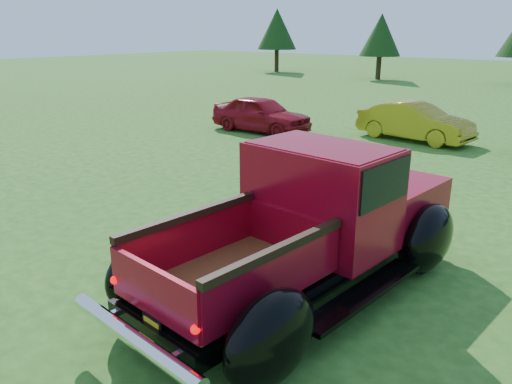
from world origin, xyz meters
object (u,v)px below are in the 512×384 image
Objects in this scene: tree_far_west at (277,29)px; show_car_red at (261,114)px; show_car_yellow at (415,122)px; tree_west at (381,35)px; pickup_truck at (320,219)px.

show_car_red is at bearing -54.67° from tree_far_west.
show_car_yellow is (4.84, 2.02, -0.02)m from show_car_red.
tree_far_west reaches higher than show_car_yellow.
pickup_truck is (13.06, -29.13, -2.15)m from tree_west.
tree_far_west is 1.39× the size of show_car_yellow.
tree_west is 1.24× the size of show_car_red.
tree_west is 31.99m from pickup_truck.
tree_west is at bearing 34.94° from show_car_yellow.
tree_far_west is at bearing 174.29° from tree_west.
show_car_red is at bearing -75.23° from tree_west.
tree_west is at bearing -5.71° from tree_far_west.
show_car_red reaches higher than show_car_yellow.
pickup_truck is at bearing -65.86° from tree_west.
pickup_truck is 10.64m from show_car_yellow.
tree_west is 0.82× the size of pickup_truck.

